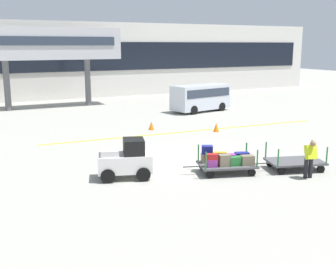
{
  "coord_description": "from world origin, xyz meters",
  "views": [
    {
      "loc": [
        -9.95,
        -15.74,
        5.2
      ],
      "look_at": [
        -1.7,
        0.58,
        1.3
      ],
      "focal_mm": 44.81,
      "sensor_mm": 36.0,
      "label": 1
    }
  ],
  "objects_px": {
    "baggage_cart_middle": "(295,162)",
    "shuttle_van": "(201,96)",
    "safety_cone_far": "(216,127)",
    "safety_cone_near": "(151,125)",
    "baggage_tug": "(125,160)",
    "baggage_handler": "(310,157)",
    "baggage_cart_lead": "(227,161)"
  },
  "relations": [
    {
      "from": "baggage_cart_middle",
      "to": "safety_cone_near",
      "type": "height_order",
      "value": "baggage_cart_middle"
    },
    {
      "from": "baggage_tug",
      "to": "baggage_cart_lead",
      "type": "distance_m",
      "value": 4.16
    },
    {
      "from": "shuttle_van",
      "to": "safety_cone_far",
      "type": "bearing_deg",
      "value": -114.31
    },
    {
      "from": "safety_cone_near",
      "to": "safety_cone_far",
      "type": "relative_size",
      "value": 1.0
    },
    {
      "from": "baggage_cart_middle",
      "to": "shuttle_van",
      "type": "xyz_separation_m",
      "value": [
        4.74,
        15.56,
        0.89
      ]
    },
    {
      "from": "baggage_cart_lead",
      "to": "shuttle_van",
      "type": "xyz_separation_m",
      "value": [
        7.61,
        14.65,
        0.7
      ]
    },
    {
      "from": "baggage_tug",
      "to": "shuttle_van",
      "type": "bearing_deg",
      "value": 49.19
    },
    {
      "from": "baggage_cart_middle",
      "to": "safety_cone_far",
      "type": "distance_m",
      "value": 8.32
    },
    {
      "from": "shuttle_van",
      "to": "safety_cone_far",
      "type": "relative_size",
      "value": 9.22
    },
    {
      "from": "baggage_cart_middle",
      "to": "safety_cone_near",
      "type": "bearing_deg",
      "value": 100.14
    },
    {
      "from": "shuttle_van",
      "to": "baggage_cart_middle",
      "type": "bearing_deg",
      "value": -106.95
    },
    {
      "from": "baggage_cart_middle",
      "to": "baggage_tug",
      "type": "bearing_deg",
      "value": 162.37
    },
    {
      "from": "safety_cone_near",
      "to": "baggage_cart_lead",
      "type": "bearing_deg",
      "value": -95.87
    },
    {
      "from": "safety_cone_near",
      "to": "safety_cone_far",
      "type": "xyz_separation_m",
      "value": [
        3.29,
        -2.31,
        0.0
      ]
    },
    {
      "from": "baggage_cart_middle",
      "to": "safety_cone_near",
      "type": "xyz_separation_m",
      "value": [
        -1.88,
        10.51,
        -0.07
      ]
    },
    {
      "from": "shuttle_van",
      "to": "safety_cone_near",
      "type": "xyz_separation_m",
      "value": [
        -6.62,
        -5.05,
        -0.96
      ]
    },
    {
      "from": "safety_cone_far",
      "to": "safety_cone_near",
      "type": "bearing_deg",
      "value": 144.93
    },
    {
      "from": "safety_cone_far",
      "to": "baggage_handler",
      "type": "bearing_deg",
      "value": -100.73
    },
    {
      "from": "baggage_cart_lead",
      "to": "safety_cone_far",
      "type": "distance_m",
      "value": 8.45
    },
    {
      "from": "baggage_cart_middle",
      "to": "safety_cone_far",
      "type": "bearing_deg",
      "value": 80.21
    },
    {
      "from": "baggage_cart_lead",
      "to": "baggage_handler",
      "type": "bearing_deg",
      "value": -39.7
    },
    {
      "from": "baggage_cart_middle",
      "to": "baggage_handler",
      "type": "bearing_deg",
      "value": -107.09
    },
    {
      "from": "baggage_handler",
      "to": "shuttle_van",
      "type": "xyz_separation_m",
      "value": [
        5.1,
        16.73,
        0.37
      ]
    },
    {
      "from": "baggage_cart_middle",
      "to": "baggage_cart_lead",
      "type": "bearing_deg",
      "value": 162.37
    },
    {
      "from": "baggage_tug",
      "to": "baggage_cart_lead",
      "type": "relative_size",
      "value": 0.76
    },
    {
      "from": "baggage_handler",
      "to": "shuttle_van",
      "type": "relative_size",
      "value": 0.31
    },
    {
      "from": "baggage_handler",
      "to": "safety_cone_near",
      "type": "bearing_deg",
      "value": 97.42
    },
    {
      "from": "baggage_tug",
      "to": "baggage_handler",
      "type": "xyz_separation_m",
      "value": [
        6.46,
        -3.34,
        0.11
      ]
    },
    {
      "from": "shuttle_van",
      "to": "safety_cone_far",
      "type": "height_order",
      "value": "shuttle_van"
    },
    {
      "from": "baggage_cart_middle",
      "to": "baggage_handler",
      "type": "height_order",
      "value": "baggage_handler"
    },
    {
      "from": "baggage_cart_lead",
      "to": "safety_cone_near",
      "type": "relative_size",
      "value": 5.6
    },
    {
      "from": "shuttle_van",
      "to": "safety_cone_near",
      "type": "distance_m",
      "value": 8.38
    }
  ]
}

